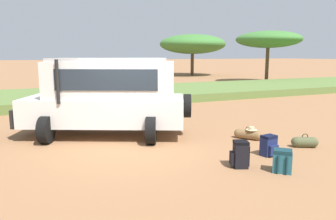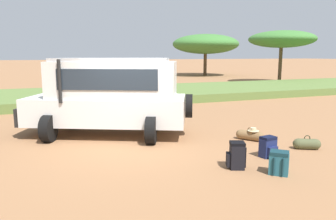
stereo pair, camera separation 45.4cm
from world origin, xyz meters
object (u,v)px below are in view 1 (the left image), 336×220
(backpack_near_rear_wheel, at_px, (269,146))
(duffel_bag_low_black_case, at_px, (248,134))
(acacia_tree_centre_back, at_px, (192,44))
(backpack_cluster_center, at_px, (240,154))
(acacia_tree_right_mid, at_px, (268,40))
(backpack_beside_front_wheel, at_px, (282,161))
(duffel_bag_soft_canvas, at_px, (305,142))
(safari_vehicle, at_px, (108,95))

(backpack_near_rear_wheel, bearing_deg, duffel_bag_low_black_case, 70.33)
(backpack_near_rear_wheel, relative_size, acacia_tree_centre_back, 0.07)
(backpack_near_rear_wheel, height_order, duffel_bag_low_black_case, backpack_near_rear_wheel)
(duffel_bag_low_black_case, distance_m, acacia_tree_centre_back, 31.02)
(backpack_cluster_center, distance_m, acacia_tree_right_mid, 24.38)
(acacia_tree_centre_back, bearing_deg, backpack_beside_front_wheel, -114.78)
(backpack_cluster_center, distance_m, duffel_bag_soft_canvas, 2.71)
(duffel_bag_soft_canvas, xyz_separation_m, acacia_tree_right_mid, (13.45, 17.34, 3.73))
(backpack_cluster_center, height_order, backpack_near_rear_wheel, backpack_cluster_center)
(acacia_tree_centre_back, xyz_separation_m, acacia_tree_right_mid, (1.33, -11.95, 0.09))
(backpack_near_rear_wheel, bearing_deg, duffel_bag_soft_canvas, 7.89)
(safari_vehicle, bearing_deg, acacia_tree_centre_back, 56.94)
(safari_vehicle, relative_size, duffel_bag_soft_canvas, 7.85)
(backpack_near_rear_wheel, xyz_separation_m, duffel_bag_soft_canvas, (1.44, 0.20, -0.11))
(backpack_beside_front_wheel, bearing_deg, duffel_bag_soft_canvas, 32.37)
(backpack_cluster_center, bearing_deg, backpack_near_rear_wheel, 19.23)
(backpack_beside_front_wheel, bearing_deg, backpack_cluster_center, 135.90)
(backpack_cluster_center, relative_size, duffel_bag_low_black_case, 0.81)
(duffel_bag_soft_canvas, relative_size, acacia_tree_right_mid, 0.11)
(backpack_near_rear_wheel, distance_m, acacia_tree_right_mid, 23.29)
(safari_vehicle, bearing_deg, backpack_near_rear_wheel, -49.18)
(duffel_bag_soft_canvas, xyz_separation_m, acacia_tree_centre_back, (12.12, 29.29, 3.64))
(backpack_beside_front_wheel, height_order, duffel_bag_low_black_case, backpack_beside_front_wheel)
(duffel_bag_low_black_case, bearing_deg, safari_vehicle, 150.24)
(backpack_near_rear_wheel, relative_size, acacia_tree_right_mid, 0.09)
(acacia_tree_centre_back, bearing_deg, safari_vehicle, -123.06)
(backpack_cluster_center, xyz_separation_m, duffel_bag_soft_canvas, (2.64, 0.62, -0.15))
(backpack_beside_front_wheel, height_order, acacia_tree_right_mid, acacia_tree_right_mid)
(duffel_bag_low_black_case, xyz_separation_m, duffel_bag_soft_canvas, (0.88, -1.36, -0.01))
(safari_vehicle, distance_m, backpack_cluster_center, 4.71)
(backpack_beside_front_wheel, relative_size, duffel_bag_low_black_case, 0.67)
(duffel_bag_soft_canvas, distance_m, acacia_tree_centre_back, 31.91)
(safari_vehicle, distance_m, duffel_bag_soft_canvas, 5.95)
(safari_vehicle, bearing_deg, duffel_bag_low_black_case, -29.76)
(safari_vehicle, xyz_separation_m, duffel_bag_soft_canvas, (4.65, -3.52, -1.15))
(backpack_cluster_center, distance_m, backpack_near_rear_wheel, 1.27)
(acacia_tree_right_mid, bearing_deg, backpack_near_rear_wheel, -130.34)
(duffel_bag_soft_canvas, bearing_deg, backpack_cluster_center, -166.83)
(backpack_near_rear_wheel, distance_m, acacia_tree_centre_back, 32.65)
(duffel_bag_low_black_case, bearing_deg, backpack_near_rear_wheel, -109.67)
(backpack_beside_front_wheel, distance_m, acacia_tree_right_mid, 24.44)
(safari_vehicle, bearing_deg, backpack_cluster_center, -64.05)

